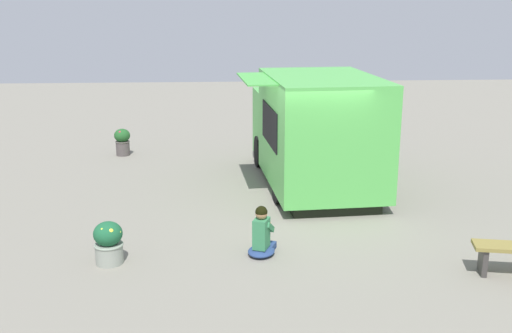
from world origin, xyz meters
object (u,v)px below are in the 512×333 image
object	(u,v)px
food_truck	(314,133)
planter_flowering_far	(109,242)
person_customer	(262,236)
planter_flowering_near	(122,141)

from	to	relation	value
food_truck	planter_flowering_far	distance (m)	5.75
person_customer	planter_flowering_near	size ratio (longest dim) A/B	1.16
person_customer	planter_flowering_far	distance (m)	2.48
food_truck	planter_flowering_far	bearing A→B (deg)	136.21
food_truck	planter_flowering_far	world-z (taller)	food_truck
planter_flowering_near	planter_flowering_far	size ratio (longest dim) A/B	1.05
person_customer	planter_flowering_near	world-z (taller)	person_customer
planter_flowering_near	planter_flowering_far	world-z (taller)	planter_flowering_near
food_truck	planter_flowering_near	distance (m)	5.72
person_customer	planter_flowering_near	bearing A→B (deg)	25.77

